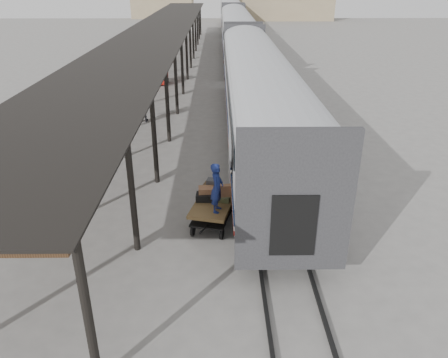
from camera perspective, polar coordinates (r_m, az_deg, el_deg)
name	(u,v)px	position (r m, az deg, el deg)	size (l,w,h in m)	color
ground	(184,217)	(15.92, -5.22, -4.99)	(160.00, 160.00, 0.00)	slate
train	(237,31)	(47.85, 1.72, 18.79)	(3.45, 76.01, 4.01)	silver
canopy	(162,28)	(38.22, -8.14, 18.95)	(4.90, 64.30, 4.15)	#422B19
rails	(237,56)	(48.41, 1.68, 15.72)	(1.54, 150.00, 0.12)	black
building_left	(163,2)	(96.52, -7.95, 21.96)	(12.00, 8.00, 6.00)	tan
baggage_cart	(214,207)	(15.19, -1.29, -3.64)	(1.79, 2.63, 0.86)	brown
suitcase_stack	(212,191)	(15.32, -1.59, -1.64)	(1.40, 1.06, 0.58)	#38383A
luggage_tug	(161,75)	(36.12, -8.28, 13.25)	(1.08, 1.71, 1.48)	#9C160E
porter	(217,188)	(14.13, -0.93, -1.15)	(0.62, 0.40, 1.69)	navy
pedestrian	(143,106)	(26.45, -10.53, 9.40)	(1.15, 0.48, 1.96)	black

